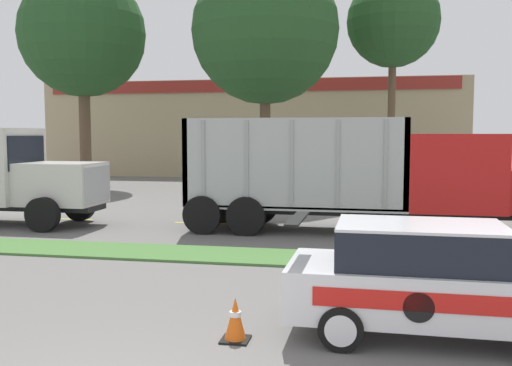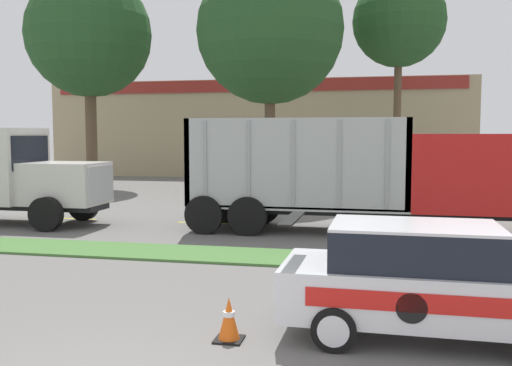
# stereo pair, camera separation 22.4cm
# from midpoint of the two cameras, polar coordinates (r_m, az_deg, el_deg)

# --- Properties ---
(grass_verge) EXTENTS (120.00, 1.78, 0.06)m
(grass_verge) POSITION_cam_midpoint_polar(r_m,az_deg,el_deg) (13.85, -0.74, -7.30)
(grass_verge) COLOR #477538
(grass_verge) RESTS_ON ground_plane
(centre_line_3) EXTENTS (2.40, 0.14, 0.01)m
(centre_line_3) POSITION_cam_midpoint_polar(r_m,az_deg,el_deg) (21.18, -18.30, -3.37)
(centre_line_3) COLOR yellow
(centre_line_3) RESTS_ON ground_plane
(centre_line_4) EXTENTS (2.40, 0.14, 0.01)m
(centre_line_4) POSITION_cam_midpoint_polar(r_m,az_deg,el_deg) (19.06, -4.08, -4.03)
(centre_line_4) COLOR yellow
(centre_line_4) RESTS_ON ground_plane
(centre_line_5) EXTENTS (2.40, 0.14, 0.01)m
(centre_line_5) POSITION_cam_midpoint_polar(r_m,az_deg,el_deg) (18.34, 12.42, -4.48)
(centre_line_5) COLOR yellow
(centre_line_5) RESTS_ON ground_plane
(dump_truck_mid) EXTENTS (11.75, 2.59, 3.43)m
(dump_truck_mid) POSITION_cam_midpoint_polar(r_m,az_deg,el_deg) (17.36, 15.80, 0.20)
(dump_truck_mid) COLOR black
(dump_truck_mid) RESTS_ON ground_plane
(rally_car) EXTENTS (4.33, 1.95, 1.70)m
(rally_car) POSITION_cam_midpoint_polar(r_m,az_deg,el_deg) (8.74, 17.45, -9.23)
(rally_car) COLOR white
(rally_car) RESTS_ON ground_plane
(traffic_cone) EXTENTS (0.40, 0.40, 0.63)m
(traffic_cone) POSITION_cam_midpoint_polar(r_m,az_deg,el_deg) (8.39, -1.94, -13.47)
(traffic_cone) COLOR black
(traffic_cone) RESTS_ON ground_plane
(store_building_backdrop) EXTENTS (29.21, 12.10, 6.64)m
(store_building_backdrop) POSITION_cam_midpoint_polar(r_m,az_deg,el_deg) (44.27, 1.21, 5.36)
(store_building_backdrop) COLOR tan
(store_building_backdrop) RESTS_ON ground_plane
(tree_behind_left) EXTENTS (6.96, 6.96, 13.08)m
(tree_behind_left) POSITION_cam_midpoint_polar(r_m,az_deg,el_deg) (27.99, 1.65, 16.42)
(tree_behind_left) COLOR brown
(tree_behind_left) RESTS_ON ground_plane
(tree_behind_centre) EXTENTS (4.82, 4.82, 12.47)m
(tree_behind_centre) POSITION_cam_midpoint_polar(r_m,az_deg,el_deg) (31.76, 14.34, 16.28)
(tree_behind_centre) COLOR brown
(tree_behind_centre) RESTS_ON ground_plane
(tree_behind_far_right) EXTENTS (6.74, 6.74, 13.41)m
(tree_behind_far_right) POSITION_cam_midpoint_polar(r_m,az_deg,el_deg) (33.19, -16.20, 15.20)
(tree_behind_far_right) COLOR brown
(tree_behind_far_right) RESTS_ON ground_plane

